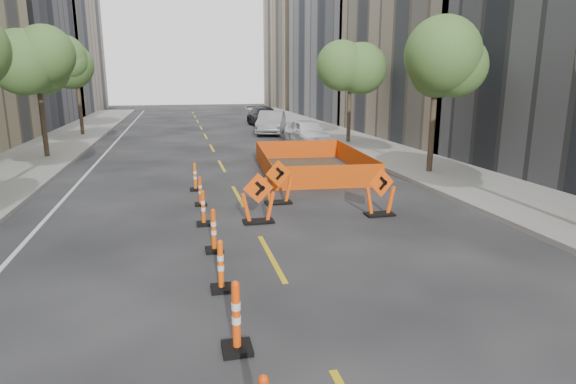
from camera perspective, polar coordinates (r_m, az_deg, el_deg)
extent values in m
plane|color=black|center=(7.62, 4.08, -18.34)|extent=(140.00, 140.00, 0.00)
cube|color=gray|center=(21.59, 17.75, 2.27)|extent=(4.00, 90.00, 0.15)
cube|color=gray|center=(63.87, -27.95, 17.30)|extent=(12.00, 20.00, 20.00)
cube|color=gray|center=(35.60, 20.17, 17.44)|extent=(12.00, 16.00, 14.00)
cube|color=gray|center=(50.46, 9.73, 20.04)|extent=(12.00, 18.00, 20.00)
cube|color=tan|center=(67.62, 3.42, 16.76)|extent=(12.00, 14.00, 16.00)
cylinder|color=#382B1E|center=(27.07, -26.94, 6.81)|extent=(0.24, 0.24, 3.15)
sphere|color=#3E7431|center=(26.97, -27.62, 13.08)|extent=(2.80, 2.80, 2.80)
cylinder|color=#382B1E|center=(36.83, -23.35, 8.54)|extent=(0.24, 0.24, 3.15)
sphere|color=#3E7431|center=(36.75, -23.78, 13.15)|extent=(2.80, 2.80, 2.80)
cylinder|color=#382B1E|center=(21.06, 16.63, 6.22)|extent=(0.24, 0.24, 3.15)
sphere|color=#3E7431|center=(20.93, 17.19, 14.32)|extent=(2.80, 2.80, 2.80)
cylinder|color=#382B1E|center=(30.12, 7.21, 8.67)|extent=(0.24, 0.24, 3.15)
sphere|color=#3E7431|center=(30.03, 7.38, 14.33)|extent=(2.80, 2.80, 2.80)
imported|color=white|center=(29.16, 2.32, 7.06)|extent=(2.21, 4.77, 1.58)
imported|color=gray|center=(35.33, -2.00, 8.22)|extent=(3.13, 5.28, 1.64)
imported|color=black|center=(41.15, -2.79, 8.91)|extent=(2.61, 5.62, 1.59)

